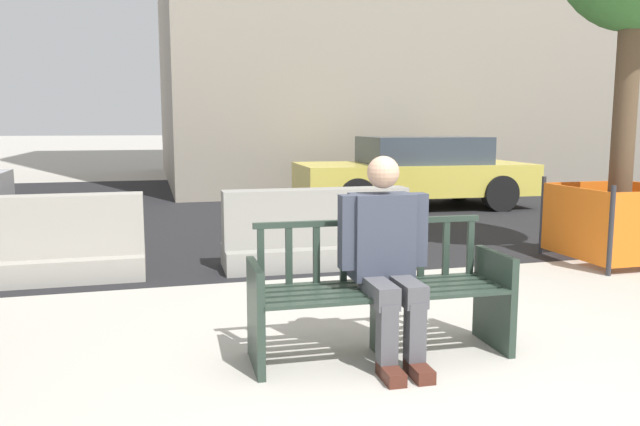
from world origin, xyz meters
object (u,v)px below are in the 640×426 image
(jersey_barrier_centre, at_px, (317,235))
(car_taxi_near, at_px, (415,172))
(street_bench, at_px, (379,296))
(construction_fence, at_px, (618,220))
(seated_person, at_px, (386,254))
(jersey_barrier_left, at_px, (38,247))

(jersey_barrier_centre, height_order, car_taxi_near, car_taxi_near)
(street_bench, distance_m, car_taxi_near, 7.70)
(construction_fence, distance_m, car_taxi_near, 4.93)
(seated_person, height_order, construction_fence, seated_person)
(construction_fence, height_order, car_taxi_near, car_taxi_near)
(street_bench, height_order, car_taxi_near, car_taxi_near)
(jersey_barrier_centre, distance_m, construction_fence, 3.37)
(street_bench, xyz_separation_m, construction_fence, (3.59, 2.02, 0.06))
(street_bench, distance_m, construction_fence, 4.12)
(seated_person, distance_m, construction_fence, 4.14)
(seated_person, relative_size, jersey_barrier_left, 0.66)
(construction_fence, relative_size, car_taxi_near, 0.27)
(street_bench, height_order, jersey_barrier_centre, street_bench)
(jersey_barrier_centre, bearing_deg, construction_fence, -10.95)
(jersey_barrier_left, bearing_deg, car_taxi_near, 35.76)
(construction_fence, bearing_deg, jersey_barrier_left, 173.22)
(jersey_barrier_left, bearing_deg, seated_person, -47.95)
(jersey_barrier_left, relative_size, car_taxi_near, 0.46)
(seated_person, distance_m, jersey_barrier_left, 3.78)
(street_bench, distance_m, jersey_barrier_centre, 2.67)
(seated_person, distance_m, car_taxi_near, 7.74)
(street_bench, xyz_separation_m, seated_person, (0.02, -0.06, 0.29))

